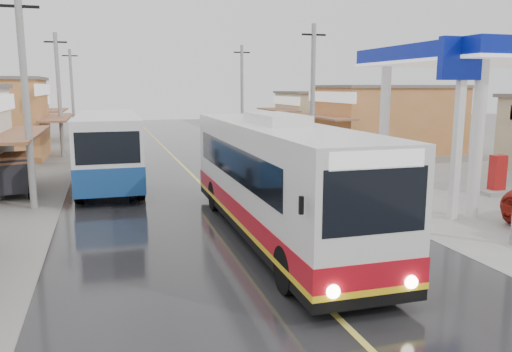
% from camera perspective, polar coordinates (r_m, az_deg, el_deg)
% --- Properties ---
extents(ground, '(120.00, 120.00, 0.00)m').
position_cam_1_polar(ground, '(12.82, 3.87, -10.79)').
color(ground, slate).
rests_on(ground, ground).
extents(road, '(12.00, 90.00, 0.02)m').
position_cam_1_polar(road, '(26.92, -7.50, 0.30)').
color(road, black).
rests_on(road, ground).
extents(centre_line, '(0.15, 90.00, 0.01)m').
position_cam_1_polar(centre_line, '(26.91, -7.50, 0.33)').
color(centre_line, '#D8CC4C').
rests_on(centre_line, road).
extents(shopfronts_right, '(11.00, 44.00, 4.80)m').
position_cam_1_polar(shopfronts_right, '(30.50, 22.58, 0.74)').
color(shopfronts_right, silver).
rests_on(shopfronts_right, ground).
extents(utility_poles_left, '(1.60, 50.00, 8.00)m').
position_cam_1_polar(utility_poles_left, '(27.69, -22.29, -0.12)').
color(utility_poles_left, gray).
rests_on(utility_poles_left, ground).
extents(utility_poles_right, '(1.60, 36.00, 8.00)m').
position_cam_1_polar(utility_poles_right, '(28.87, 6.33, 0.98)').
color(utility_poles_right, gray).
rests_on(utility_poles_right, ground).
extents(coach_bus, '(2.86, 12.12, 3.77)m').
position_cam_1_polar(coach_bus, '(15.20, 2.15, -0.30)').
color(coach_bus, silver).
rests_on(coach_bus, road).
extents(second_bus, '(2.82, 10.00, 3.31)m').
position_cam_1_polar(second_bus, '(24.33, -16.52, 3.14)').
color(second_bus, silver).
rests_on(second_bus, road).
extents(cyclist, '(1.11, 1.98, 2.03)m').
position_cam_1_polar(cyclist, '(22.81, -13.77, -0.01)').
color(cyclist, black).
rests_on(cyclist, ground).
extents(tricycle_near, '(1.82, 2.18, 1.59)m').
position_cam_1_polar(tricycle_near, '(23.22, -26.21, 0.02)').
color(tricycle_near, '#26262D').
rests_on(tricycle_near, ground).
extents(tricycle_far, '(1.99, 2.41, 1.79)m').
position_cam_1_polar(tricycle_far, '(23.36, -26.18, 0.36)').
color(tricycle_far, '#26262D').
rests_on(tricycle_far, ground).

